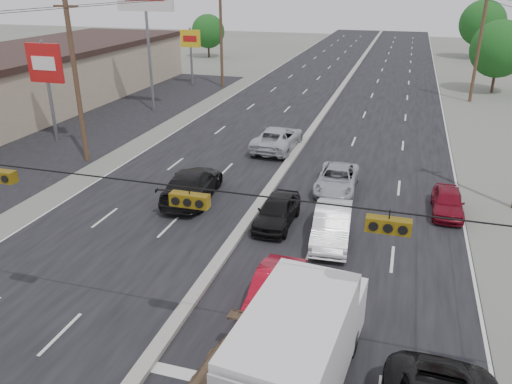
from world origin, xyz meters
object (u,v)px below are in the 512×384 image
at_px(utility_pole_left_c, 221,38).
at_px(tree_right_mid, 499,49).
at_px(box_truck, 301,348).
at_px(queue_car_a, 277,211).
at_px(tree_right_far, 483,23).
at_px(oncoming_near, 192,185).
at_px(utility_pole_right_c, 479,46).
at_px(tree_left_far, 208,31).
at_px(oncoming_far, 278,138).
at_px(pole_sign_billboard, 145,4).
at_px(pole_sign_mid, 46,69).
at_px(pole_sign_far, 191,43).
at_px(queue_car_b, 332,226).
at_px(queue_car_c, 337,180).
at_px(red_sedan, 274,293).
at_px(utility_pole_left_b, 76,80).
at_px(queue_car_e, 448,202).

bearing_deg(utility_pole_left_c, tree_right_mid, 10.30).
xyz_separation_m(box_truck, queue_car_a, (-3.24, 10.12, -1.01)).
relative_size(tree_right_mid, tree_right_far, 0.88).
distance_m(utility_pole_left_c, oncoming_near, 30.25).
distance_m(utility_pole_right_c, tree_right_mid, 5.64).
distance_m(tree_left_far, queue_car_a, 55.51).
bearing_deg(oncoming_far, tree_left_far, -60.16).
distance_m(pole_sign_billboard, tree_left_far, 33.27).
distance_m(pole_sign_mid, pole_sign_far, 22.03).
bearing_deg(oncoming_far, utility_pole_right_c, -123.70).
distance_m(utility_pole_right_c, pole_sign_mid, 36.80).
distance_m(pole_sign_far, queue_car_a, 35.09).
bearing_deg(utility_pole_right_c, oncoming_far, -125.84).
relative_size(utility_pole_left_c, queue_car_b, 2.22).
relative_size(utility_pole_right_c, pole_sign_mid, 1.43).
bearing_deg(queue_car_c, queue_car_a, -114.19).
relative_size(pole_sign_billboard, tree_right_far, 1.35).
xyz_separation_m(box_truck, oncoming_near, (-8.27, 11.77, -0.89)).
distance_m(utility_pole_right_c, tree_right_far, 30.20).
bearing_deg(utility_pole_right_c, pole_sign_mid, -143.29).
xyz_separation_m(tree_right_far, oncoming_far, (-17.40, -49.25, -4.18)).
distance_m(red_sedan, queue_car_c, 11.35).
bearing_deg(box_truck, pole_sign_far, 122.44).
distance_m(queue_car_a, oncoming_far, 11.35).
xyz_separation_m(tree_left_far, tree_right_far, (38.00, 10.00, 1.24)).
xyz_separation_m(tree_right_far, oncoming_near, (-19.63, -58.60, -4.16)).
height_order(pole_sign_mid, queue_car_c, pole_sign_mid).
distance_m(pole_sign_mid, queue_car_a, 20.64).
xyz_separation_m(utility_pole_left_b, tree_right_mid, (27.50, 30.00, -0.77)).
xyz_separation_m(utility_pole_left_c, queue_car_c, (16.00, -25.32, -4.46)).
bearing_deg(oncoming_far, pole_sign_far, -50.67).
height_order(box_truck, queue_car_c, box_truck).
height_order(utility_pole_left_c, pole_sign_far, utility_pole_left_c).
bearing_deg(red_sedan, pole_sign_billboard, 125.58).
distance_m(utility_pole_left_c, pole_sign_far, 3.57).
bearing_deg(utility_pole_left_b, oncoming_near, -22.08).
xyz_separation_m(red_sedan, queue_car_b, (1.15, 5.57, 0.06)).
relative_size(tree_right_far, red_sedan, 1.97).
distance_m(pole_sign_mid, tree_right_far, 61.59).
bearing_deg(tree_right_mid, queue_car_e, -100.48).
bearing_deg(box_truck, tree_right_mid, 82.49).
bearing_deg(red_sedan, tree_right_far, 79.22).
xyz_separation_m(queue_car_e, oncoming_far, (-10.54, 7.43, 0.15)).
height_order(utility_pole_right_c, pole_sign_far, utility_pole_right_c).
bearing_deg(tree_left_far, pole_sign_billboard, -76.81).
bearing_deg(pole_sign_far, pole_sign_billboard, -82.87).
bearing_deg(pole_sign_far, queue_car_c, -52.40).
bearing_deg(queue_car_e, pole_sign_mid, 169.88).
distance_m(utility_pole_left_b, pole_sign_billboard, 13.68).
relative_size(utility_pole_left_b, utility_pole_right_c, 1.00).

